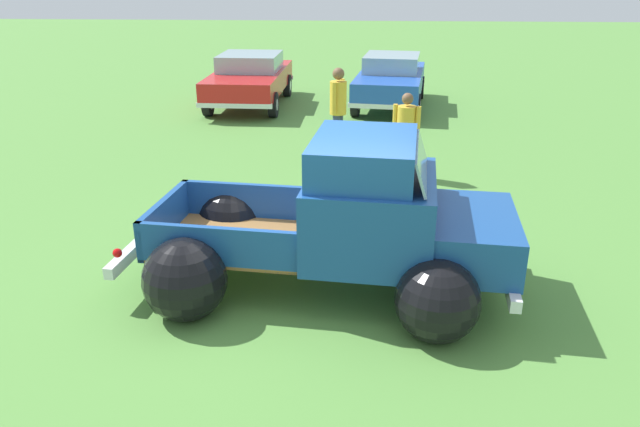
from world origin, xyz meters
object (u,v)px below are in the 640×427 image
spectator_0 (338,106)px  lane_cone_0 (332,197)px  spectator_1 (406,131)px  show_car_0 (250,78)px  show_car_1 (391,79)px  vintage_pickup_truck (349,231)px

spectator_0 → lane_cone_0: size_ratio=2.91×
lane_cone_0 → spectator_1: bearing=57.4°
show_car_0 → spectator_0: spectator_0 is taller
show_car_1 → spectator_0: bearing=-7.5°
show_car_0 → spectator_1: spectator_1 is taller
spectator_0 → vintage_pickup_truck: bearing=114.0°
vintage_pickup_truck → spectator_1: 4.43m
vintage_pickup_truck → show_car_1: size_ratio=1.07×
show_car_1 → lane_cone_0: 8.34m
vintage_pickup_truck → spectator_1: (0.97, 4.32, 0.15)m
show_car_1 → spectator_1: (-0.02, -6.25, 0.12)m
vintage_pickup_truck → spectator_0: vintage_pickup_truck is taller
show_car_1 → spectator_0: 5.12m
spectator_0 → lane_cone_0: 3.37m
spectator_0 → spectator_1: (1.30, -1.31, -0.15)m
show_car_0 → lane_cone_0: show_car_0 is taller
show_car_1 → lane_cone_0: show_car_1 is taller
vintage_pickup_truck → spectator_0: 5.65m
vintage_pickup_truck → spectator_0: bearing=99.1°
show_car_1 → spectator_0: spectator_0 is taller
show_car_0 → show_car_1: size_ratio=1.00×
spectator_1 → show_car_1: bearing=23.0°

